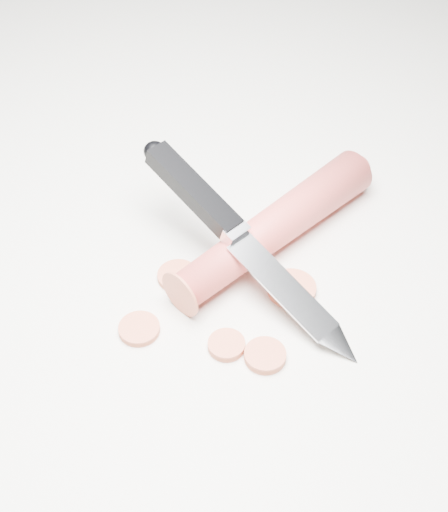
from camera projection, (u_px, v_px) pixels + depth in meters
The scene contains 8 objects.
ground at pixel (240, 253), 0.61m from camera, with size 2.40×2.40×0.00m, color silver.
carrot at pixel (275, 227), 0.61m from camera, with size 0.04×0.04×0.22m, color #CB3B37.
carrot_slice_0 at pixel (227, 345), 0.54m from camera, with size 0.03×0.03×0.01m, color #CD593B.
carrot_slice_1 at pixel (265, 356), 0.53m from camera, with size 0.03×0.03×0.01m, color #CD593B.
carrot_slice_2 at pixel (178, 276), 0.59m from camera, with size 0.03×0.03×0.01m, color #CD593B.
carrot_slice_3 at pixel (292, 289), 0.58m from camera, with size 0.04×0.04×0.01m, color #CD593B.
carrot_slice_4 at pixel (139, 329), 0.55m from camera, with size 0.03×0.03×0.01m, color #CD593B.
kitchen_knife at pixel (248, 243), 0.56m from camera, with size 0.24×0.08×0.08m, color silver, non-canonical shape.
Camera 1 is at (0.21, -0.37, 0.44)m, focal length 50.00 mm.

